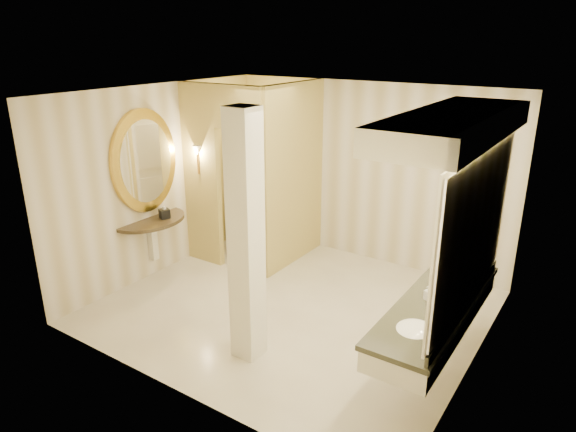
{
  "coord_description": "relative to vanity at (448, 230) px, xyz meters",
  "views": [
    {
      "loc": [
        3.21,
        -4.89,
        3.33
      ],
      "look_at": [
        -0.2,
        0.2,
        1.15
      ],
      "focal_mm": 32.0,
      "sensor_mm": 36.0,
      "label": 1
    }
  ],
  "objects": [
    {
      "name": "wall_front",
      "position": [
        -1.98,
        -1.6,
        -0.28
      ],
      "size": [
        4.5,
        0.02,
        2.7
      ],
      "primitive_type": "cube",
      "color": "silver",
      "rests_on": "floor"
    },
    {
      "name": "soap_bottle_a",
      "position": [
        -0.11,
        -0.02,
        -0.68
      ],
      "size": [
        0.09,
        0.09,
        0.15
      ],
      "primitive_type": "imported",
      "rotation": [
        0.0,
        0.0,
        -0.4
      ],
      "color": "beige",
      "rests_on": "vanity"
    },
    {
      "name": "vanity",
      "position": [
        0.0,
        0.0,
        0.0
      ],
      "size": [
        0.75,
        2.4,
        2.09
      ],
      "color": "white",
      "rests_on": "floor"
    },
    {
      "name": "console_shelf",
      "position": [
        -4.19,
        0.09,
        -0.28
      ],
      "size": [
        1.1,
        1.1,
        2.0
      ],
      "color": "black",
      "rests_on": "floor"
    },
    {
      "name": "soap_bottle_c",
      "position": [
        -0.03,
        0.44,
        -0.63
      ],
      "size": [
        0.09,
        0.09,
        0.24
      ],
      "primitive_type": "imported",
      "rotation": [
        0.0,
        0.0,
        0.02
      ],
      "color": "#C6B28C",
      "rests_on": "vanity"
    },
    {
      "name": "pillar",
      "position": [
        -1.82,
        -0.7,
        -0.28
      ],
      "size": [
        0.28,
        0.28,
        2.7
      ],
      "primitive_type": "cube",
      "color": "white",
      "rests_on": "floor"
    },
    {
      "name": "wall_back",
      "position": [
        -1.98,
        2.4,
        -0.28
      ],
      "size": [
        4.5,
        0.02,
        2.7
      ],
      "primitive_type": "cube",
      "color": "silver",
      "rests_on": "floor"
    },
    {
      "name": "wall_sconce",
      "position": [
        -3.9,
        0.83,
        0.1
      ],
      "size": [
        0.14,
        0.14,
        0.42
      ],
      "color": "gold",
      "rests_on": "toilet_closet"
    },
    {
      "name": "soap_bottle_b",
      "position": [
        -0.13,
        0.36,
        -0.69
      ],
      "size": [
        0.11,
        0.11,
        0.12
      ],
      "primitive_type": "imported",
      "rotation": [
        0.0,
        0.0,
        -0.18
      ],
      "color": "silver",
      "rests_on": "vanity"
    },
    {
      "name": "ceiling",
      "position": [
        -1.98,
        0.4,
        1.07
      ],
      "size": [
        4.5,
        4.5,
        0.0
      ],
      "primitive_type": "plane",
      "rotation": [
        3.14,
        0.0,
        0.0
      ],
      "color": "white",
      "rests_on": "wall_back"
    },
    {
      "name": "floor",
      "position": [
        -1.98,
        0.4,
        -1.63
      ],
      "size": [
        4.5,
        4.5,
        0.0
      ],
      "primitive_type": "plane",
      "color": "#EDE5CD",
      "rests_on": "ground"
    },
    {
      "name": "wall_right",
      "position": [
        0.27,
        0.4,
        -0.28
      ],
      "size": [
        0.02,
        4.0,
        2.7
      ],
      "primitive_type": "cube",
      "color": "silver",
      "rests_on": "floor"
    },
    {
      "name": "tissue_box",
      "position": [
        -4.02,
        0.22,
        -0.69
      ],
      "size": [
        0.17,
        0.17,
        0.13
      ],
      "primitive_type": "cube",
      "rotation": [
        0.0,
        0.0,
        -0.41
      ],
      "color": "black",
      "rests_on": "console_shelf"
    },
    {
      "name": "toilet_closet",
      "position": [
        -3.1,
        1.37,
        -0.24
      ],
      "size": [
        1.5,
        1.55,
        2.7
      ],
      "color": "#E2D076",
      "rests_on": "floor"
    },
    {
      "name": "wall_left",
      "position": [
        -4.23,
        0.4,
        -0.28
      ],
      "size": [
        0.02,
        4.0,
        2.7
      ],
      "primitive_type": "cube",
      "color": "silver",
      "rests_on": "floor"
    },
    {
      "name": "toilet",
      "position": [
        -3.78,
        1.72,
        -1.27
      ],
      "size": [
        0.58,
        0.78,
        0.71
      ],
      "primitive_type": "imported",
      "rotation": [
        0.0,
        0.0,
        3.44
      ],
      "color": "white",
      "rests_on": "floor"
    }
  ]
}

